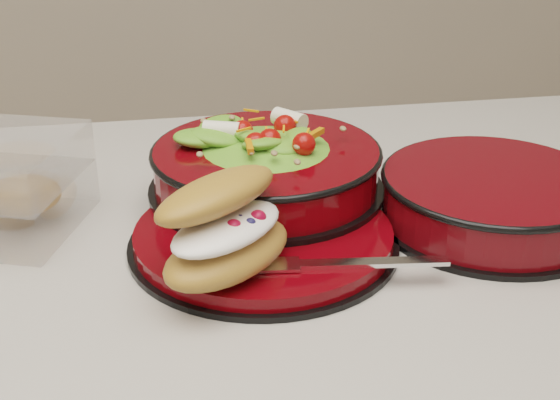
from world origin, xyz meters
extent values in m
cube|color=#ACA89E|center=(0.00, 0.00, 0.88)|extent=(1.24, 0.74, 0.04)
cylinder|color=black|center=(-0.06, -0.02, 0.90)|extent=(0.27, 0.27, 0.01)
cylinder|color=#590306|center=(-0.06, -0.02, 0.91)|extent=(0.25, 0.25, 0.01)
torus|color=black|center=(-0.05, -0.03, 0.92)|extent=(0.14, 0.14, 0.01)
cylinder|color=black|center=(-0.04, 0.06, 0.92)|extent=(0.25, 0.25, 0.01)
cylinder|color=#590306|center=(-0.04, 0.06, 0.95)|extent=(0.24, 0.24, 0.04)
torus|color=black|center=(-0.04, 0.06, 0.97)|extent=(0.25, 0.25, 0.01)
ellipsoid|color=#417B22|center=(-0.04, 0.06, 0.97)|extent=(0.20, 0.20, 0.08)
sphere|color=#C00C07|center=(0.01, 0.06, 1.01)|extent=(0.02, 0.02, 0.02)
sphere|color=#C00C07|center=(-0.03, 0.11, 1.01)|extent=(0.02, 0.02, 0.02)
sphere|color=#C00C07|center=(-0.08, 0.09, 1.01)|extent=(0.02, 0.02, 0.02)
sphere|color=#C00C07|center=(-0.08, 0.03, 1.01)|extent=(0.02, 0.02, 0.02)
sphere|color=#C00C07|center=(-0.03, 0.02, 1.01)|extent=(0.02, 0.02, 0.02)
cylinder|color=silver|center=(-0.01, 0.11, 1.01)|extent=(0.04, 0.04, 0.02)
cylinder|color=silver|center=(-0.09, 0.08, 1.01)|extent=(0.04, 0.04, 0.02)
cube|color=orange|center=(-0.07, 0.03, 1.01)|extent=(0.03, 0.03, 0.01)
cube|color=orange|center=(0.01, 0.05, 1.01)|extent=(0.03, 0.02, 0.01)
ellipsoid|color=#B07D36|center=(-0.10, -0.10, 0.94)|extent=(0.15, 0.15, 0.04)
ellipsoid|color=white|center=(-0.10, -0.10, 0.96)|extent=(0.13, 0.13, 0.02)
ellipsoid|color=#B07D36|center=(-0.10, -0.08, 0.99)|extent=(0.15, 0.14, 0.03)
sphere|color=#B20C23|center=(-0.13, -0.10, 0.97)|extent=(0.01, 0.01, 0.01)
sphere|color=#B20C23|center=(-0.10, -0.11, 0.97)|extent=(0.01, 0.01, 0.01)
sphere|color=#B20C23|center=(-0.08, -0.09, 0.97)|extent=(0.01, 0.01, 0.01)
sphere|color=#191947|center=(-0.11, -0.09, 0.97)|extent=(0.01, 0.01, 0.01)
sphere|color=#191947|center=(-0.09, -0.10, 0.97)|extent=(0.01, 0.01, 0.01)
sphere|color=#191947|center=(-0.10, -0.10, 0.97)|extent=(0.01, 0.01, 0.01)
sphere|color=#191947|center=(-0.08, -0.10, 0.97)|extent=(0.01, 0.01, 0.01)
cube|color=silver|center=(0.02, -0.11, 0.92)|extent=(0.14, 0.03, 0.00)
cube|color=silver|center=(-0.06, -0.10, 0.92)|extent=(0.05, 0.03, 0.00)
ellipsoid|color=#B07D36|center=(-0.30, 0.08, 0.93)|extent=(0.08, 0.06, 0.04)
cylinder|color=black|center=(0.18, -0.01, 0.90)|extent=(0.24, 0.24, 0.01)
cylinder|color=#530509|center=(0.18, -0.01, 0.93)|extent=(0.22, 0.22, 0.05)
torus|color=black|center=(0.18, -0.01, 0.95)|extent=(0.23, 0.23, 0.01)
camera|label=1|loc=(-0.16, -0.69, 1.28)|focal=50.00mm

